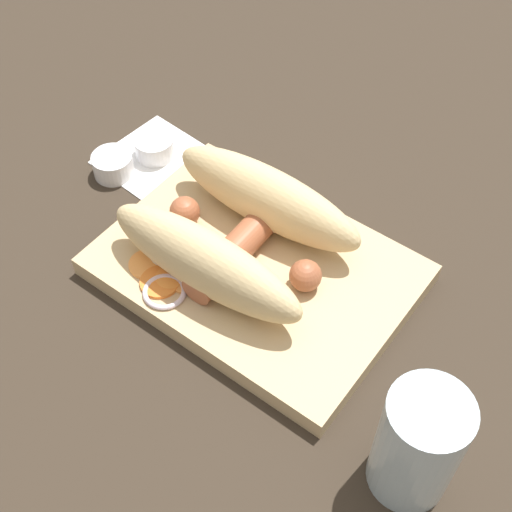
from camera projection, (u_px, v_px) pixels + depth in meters
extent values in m
plane|color=#33281E|center=(256.00, 277.00, 0.66)|extent=(3.00, 3.00, 0.00)
cube|color=tan|center=(256.00, 270.00, 0.66)|extent=(0.27, 0.20, 0.02)
ellipsoid|color=#DBBC84|center=(267.00, 197.00, 0.66)|extent=(0.20, 0.05, 0.06)
ellipsoid|color=#DBBC84|center=(205.00, 261.00, 0.61)|extent=(0.20, 0.05, 0.06)
cylinder|color=#9E5638|center=(244.00, 242.00, 0.64)|extent=(0.03, 0.13, 0.03)
sphere|color=#9E5638|center=(186.00, 210.00, 0.67)|extent=(0.03, 0.03, 0.03)
sphere|color=#9E5638|center=(305.00, 276.00, 0.62)|extent=(0.03, 0.03, 0.03)
cylinder|color=#F99E4C|center=(185.00, 283.00, 0.63)|extent=(0.02, 0.02, 0.00)
cylinder|color=orange|center=(171.00, 278.00, 0.63)|extent=(0.03, 0.03, 0.00)
cylinder|color=#F99E4C|center=(147.00, 264.00, 0.65)|extent=(0.05, 0.05, 0.00)
cylinder|color=#F99E4C|center=(148.00, 266.00, 0.64)|extent=(0.03, 0.03, 0.00)
cylinder|color=orange|center=(160.00, 282.00, 0.63)|extent=(0.04, 0.04, 0.00)
torus|color=silver|center=(186.00, 269.00, 0.64)|extent=(0.04, 0.04, 0.00)
torus|color=silver|center=(165.00, 292.00, 0.62)|extent=(0.04, 0.04, 0.00)
torus|color=silver|center=(172.00, 250.00, 0.65)|extent=(0.04, 0.04, 0.01)
cube|color=white|center=(155.00, 159.00, 0.76)|extent=(0.11, 0.11, 0.00)
cylinder|color=white|center=(155.00, 147.00, 0.76)|extent=(0.04, 0.04, 0.02)
cylinder|color=gold|center=(155.00, 152.00, 0.76)|extent=(0.03, 0.03, 0.01)
cylinder|color=white|center=(113.00, 165.00, 0.74)|extent=(0.04, 0.04, 0.02)
cylinder|color=white|center=(114.00, 170.00, 0.75)|extent=(0.03, 0.03, 0.01)
cylinder|color=silver|center=(418.00, 445.00, 0.50)|extent=(0.06, 0.06, 0.11)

